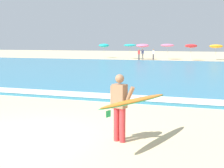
% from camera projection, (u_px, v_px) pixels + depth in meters
% --- Properties ---
extents(ground_plane, '(160.00, 160.00, 0.00)m').
position_uv_depth(ground_plane, '(28.00, 138.00, 7.66)').
color(ground_plane, beige).
extents(sea, '(120.00, 28.00, 0.14)m').
position_uv_depth(sea, '(152.00, 70.00, 25.64)').
color(sea, teal).
rests_on(sea, ground).
extents(surf_foam, '(120.00, 1.24, 0.01)m').
position_uv_depth(surf_foam, '(101.00, 96.00, 13.00)').
color(surf_foam, white).
rests_on(surf_foam, sea).
extents(surfer_with_board, '(1.33, 2.77, 1.73)m').
position_uv_depth(surfer_with_board, '(127.00, 103.00, 7.10)').
color(surfer_with_board, red).
rests_on(surfer_with_board, ground).
extents(beach_umbrella_0, '(1.71, 1.74, 2.39)m').
position_uv_depth(beach_umbrella_0, '(104.00, 45.00, 47.58)').
color(beach_umbrella_0, beige).
rests_on(beach_umbrella_0, ground).
extents(beach_umbrella_1, '(1.98, 1.99, 2.33)m').
position_uv_depth(beach_umbrella_1, '(130.00, 45.00, 45.33)').
color(beach_umbrella_1, beige).
rests_on(beach_umbrella_1, ground).
extents(beach_umbrella_2, '(1.96, 1.98, 2.38)m').
position_uv_depth(beach_umbrella_2, '(143.00, 46.00, 43.54)').
color(beach_umbrella_2, beige).
rests_on(beach_umbrella_2, ground).
extents(beach_umbrella_3, '(2.02, 2.03, 2.36)m').
position_uv_depth(beach_umbrella_3, '(167.00, 45.00, 43.35)').
color(beach_umbrella_3, beige).
rests_on(beach_umbrella_3, ground).
extents(beach_umbrella_4, '(1.72, 1.76, 2.39)m').
position_uv_depth(beach_umbrella_4, '(191.00, 46.00, 40.92)').
color(beach_umbrella_4, beige).
rests_on(beach_umbrella_4, ground).
extents(beach_umbrella_5, '(1.94, 1.97, 2.31)m').
position_uv_depth(beach_umbrella_5, '(216.00, 46.00, 42.23)').
color(beach_umbrella_5, beige).
rests_on(beach_umbrella_5, ground).
extents(beachgoer_near_row_left, '(0.32, 0.20, 1.58)m').
position_uv_depth(beachgoer_near_row_left, '(143.00, 54.00, 43.84)').
color(beachgoer_near_row_left, '#383842').
rests_on(beachgoer_near_row_left, ground).
extents(beachgoer_near_row_mid, '(0.32, 0.20, 1.58)m').
position_uv_depth(beachgoer_near_row_mid, '(139.00, 54.00, 42.49)').
color(beachgoer_near_row_mid, '#383842').
rests_on(beachgoer_near_row_mid, ground).
extents(beachgoer_near_row_right, '(0.32, 0.20, 1.58)m').
position_uv_depth(beachgoer_near_row_right, '(153.00, 54.00, 42.70)').
color(beachgoer_near_row_right, '#383842').
rests_on(beachgoer_near_row_right, ground).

